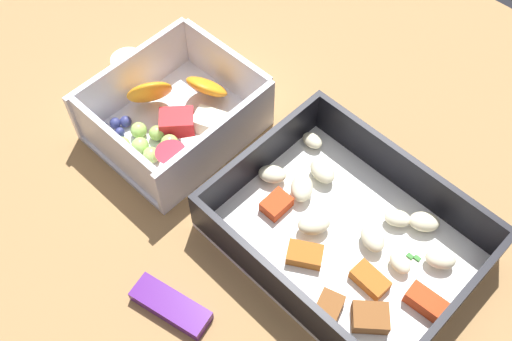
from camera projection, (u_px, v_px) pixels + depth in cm
name	position (u px, v px, depth cm)	size (l,w,h in cm)	color
table_surface	(233.00, 181.00, 58.46)	(80.00, 80.00, 2.00)	#9E7547
pasta_container	(346.00, 235.00, 52.34)	(22.28, 17.41, 5.16)	white
fruit_bowl	(176.00, 117.00, 58.92)	(13.12, 15.11, 6.24)	white
candy_bar	(171.00, 306.00, 49.64)	(7.00, 2.40, 1.20)	#51197A
paper_cup_liner	(129.00, 65.00, 64.36)	(3.57, 3.57, 2.03)	white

